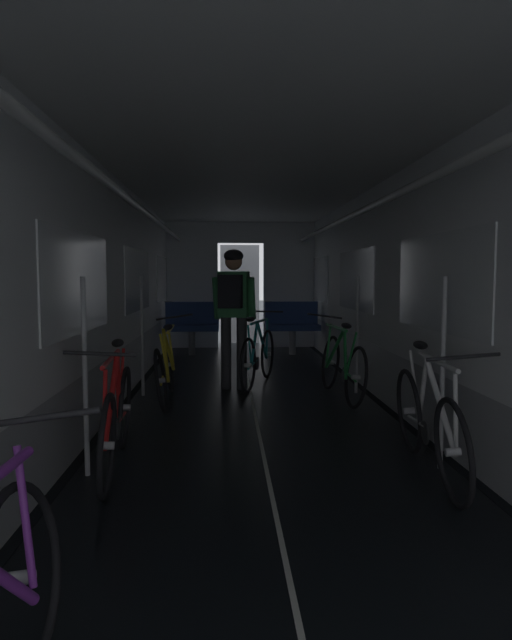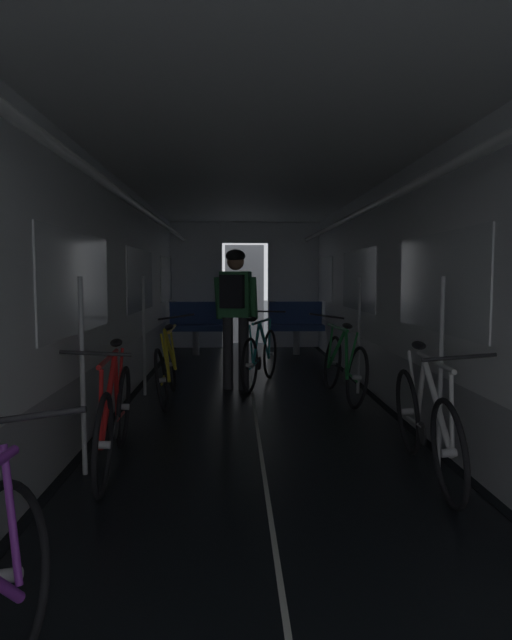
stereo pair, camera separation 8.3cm
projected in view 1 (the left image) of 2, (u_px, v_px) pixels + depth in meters
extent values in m
cube|color=black|center=(104.00, 430.00, 5.00)|extent=(0.08, 11.50, 0.01)
cube|color=black|center=(407.00, 425.00, 5.15)|extent=(0.08, 11.50, 0.01)
cube|color=beige|center=(258.00, 427.00, 5.08)|extent=(0.03, 11.27, 0.00)
cube|color=#9EA0A5|center=(92.00, 398.00, 4.97)|extent=(0.12, 11.50, 0.60)
cube|color=white|center=(89.00, 262.00, 4.87)|extent=(0.12, 11.50, 1.85)
cube|color=white|center=(79.00, 283.00, 4.32)|extent=(0.02, 1.90, 0.80)
cube|color=white|center=(138.00, 280.00, 7.18)|extent=(0.02, 1.90, 0.80)
cube|color=white|center=(163.00, 279.00, 10.04)|extent=(0.02, 1.90, 0.80)
cube|color=yellow|center=(97.00, 282.00, 4.90)|extent=(0.01, 0.20, 0.28)
cylinder|color=white|center=(126.00, 197.00, 4.85)|extent=(0.07, 11.04, 0.07)
cylinder|color=#B7BABF|center=(85.00, 377.00, 3.81)|extent=(0.04, 0.04, 1.40)
cylinder|color=#B7BABF|center=(142.00, 336.00, 6.40)|extent=(0.04, 0.04, 1.40)
cube|color=#9EA0A5|center=(418.00, 394.00, 5.13)|extent=(0.12, 11.50, 0.60)
cube|color=white|center=(421.00, 263.00, 5.04)|extent=(0.12, 11.50, 1.85)
cube|color=white|center=(438.00, 283.00, 4.48)|extent=(0.02, 1.90, 0.80)
cube|color=white|center=(355.00, 280.00, 7.34)|extent=(0.02, 1.90, 0.80)
cube|color=white|center=(319.00, 279.00, 10.20)|extent=(0.02, 1.90, 0.80)
cube|color=yellow|center=(412.00, 282.00, 5.11)|extent=(0.01, 0.20, 0.28)
cylinder|color=white|center=(386.00, 199.00, 4.97)|extent=(0.07, 11.04, 0.07)
cylinder|color=#B7BABF|center=(443.00, 374.00, 3.95)|extent=(0.04, 0.04, 1.40)
cylinder|color=#B7BABF|center=(357.00, 335.00, 6.53)|extent=(0.04, 0.04, 1.40)
cube|color=white|center=(192.00, 285.00, 10.71)|extent=(1.00, 0.12, 2.45)
cube|color=white|center=(289.00, 285.00, 10.81)|extent=(1.00, 0.12, 2.45)
cube|color=white|center=(241.00, 233.00, 10.68)|extent=(0.90, 0.12, 0.40)
cube|color=#4C4F54|center=(240.00, 294.00, 11.47)|extent=(0.81, 0.04, 2.05)
cube|color=white|center=(258.00, 152.00, 4.88)|extent=(3.14, 11.62, 0.12)
cylinder|color=gray|center=(192.00, 343.00, 9.74)|extent=(0.12, 0.12, 0.44)
cube|color=#2D4784|center=(192.00, 328.00, 9.72)|extent=(0.96, 0.44, 0.10)
cube|color=#2D4784|center=(192.00, 313.00, 9.89)|extent=(0.96, 0.08, 0.40)
torus|color=gray|center=(168.00, 302.00, 9.88)|extent=(0.14, 0.14, 0.02)
cylinder|color=gray|center=(292.00, 342.00, 9.84)|extent=(0.12, 0.12, 0.44)
cube|color=#2D4784|center=(293.00, 327.00, 9.81)|extent=(0.96, 0.44, 0.10)
cube|color=#2D4784|center=(291.00, 313.00, 9.98)|extent=(0.96, 0.08, 0.40)
torus|color=gray|center=(268.00, 302.00, 9.97)|extent=(0.14, 0.14, 0.02)
torus|color=black|center=(356.00, 377.00, 5.80)|extent=(0.18, 0.68, 0.67)
cylinder|color=#B2B2B7|center=(356.00, 377.00, 5.80)|extent=(0.10, 0.06, 0.06)
torus|color=black|center=(330.00, 362.00, 6.81)|extent=(0.18, 0.68, 0.67)
cylinder|color=#B2B2B7|center=(330.00, 362.00, 6.81)|extent=(0.10, 0.06, 0.06)
cylinder|color=#1E8438|center=(335.00, 348.00, 6.48)|extent=(0.15, 0.53, 0.56)
cylinder|color=#1E8438|center=(345.00, 353.00, 6.07)|extent=(0.09, 0.35, 0.55)
cylinder|color=#1E8438|center=(336.00, 328.00, 6.30)|extent=(0.10, 0.82, 0.04)
cylinder|color=#1E8438|center=(351.00, 354.00, 5.85)|extent=(0.10, 0.16, 0.49)
cylinder|color=#1E8438|center=(350.00, 376.00, 6.03)|extent=(0.06, 0.45, 0.07)
cylinder|color=#1E8438|center=(329.00, 344.00, 6.76)|extent=(0.09, 0.09, 0.49)
cylinder|color=black|center=(344.00, 374.00, 6.25)|extent=(0.05, 0.17, 0.17)
ellipsoid|color=black|center=(346.00, 326.00, 5.87)|extent=(0.12, 0.25, 0.07)
cylinder|color=black|center=(325.00, 316.00, 6.75)|extent=(0.44, 0.06, 0.08)
torus|color=black|center=(409.00, 411.00, 4.35)|extent=(0.14, 0.67, 0.67)
cylinder|color=#B2B2B7|center=(409.00, 411.00, 4.35)|extent=(0.10, 0.06, 0.06)
torus|color=black|center=(453.00, 452.00, 3.33)|extent=(0.14, 0.67, 0.67)
cylinder|color=#B2B2B7|center=(453.00, 452.00, 3.33)|extent=(0.10, 0.06, 0.06)
cylinder|color=silver|center=(440.00, 405.00, 3.63)|extent=(0.05, 0.54, 0.56)
cylinder|color=silver|center=(422.00, 392.00, 4.04)|extent=(0.10, 0.34, 0.55)
cylinder|color=silver|center=(437.00, 361.00, 3.76)|extent=(0.09, 0.82, 0.04)
cylinder|color=silver|center=(414.00, 383.00, 4.26)|extent=(0.06, 0.17, 0.49)
cylinder|color=silver|center=(416.00, 421.00, 4.13)|extent=(0.06, 0.45, 0.07)
cylinder|color=silver|center=(456.00, 412.00, 3.34)|extent=(0.07, 0.09, 0.49)
cylinder|color=black|center=(425.00, 433.00, 3.90)|extent=(0.04, 0.17, 0.17)
ellipsoid|color=black|center=(420.00, 345.00, 4.18)|extent=(0.11, 0.25, 0.07)
cylinder|color=black|center=(463.00, 357.00, 3.29)|extent=(0.44, 0.05, 0.06)
torus|color=black|center=(161.00, 381.00, 5.62)|extent=(0.15, 0.67, 0.67)
cylinder|color=#B2B2B7|center=(161.00, 381.00, 5.62)|extent=(0.10, 0.05, 0.06)
torus|color=black|center=(168.00, 365.00, 6.64)|extent=(0.15, 0.67, 0.67)
cylinder|color=#B2B2B7|center=(168.00, 365.00, 6.64)|extent=(0.10, 0.05, 0.06)
cylinder|color=yellow|center=(169.00, 350.00, 6.31)|extent=(0.10, 0.54, 0.56)
cylinder|color=yellow|center=(166.00, 355.00, 5.90)|extent=(0.12, 0.34, 0.55)
cylinder|color=yellow|center=(171.00, 329.00, 6.14)|extent=(0.06, 0.82, 0.04)
cylinder|color=yellow|center=(164.00, 356.00, 5.68)|extent=(0.09, 0.17, 0.49)
cylinder|color=yellow|center=(162.00, 379.00, 5.85)|extent=(0.05, 0.45, 0.07)
cylinder|color=yellow|center=(171.00, 345.00, 6.59)|extent=(0.10, 0.09, 0.49)
cylinder|color=black|center=(164.00, 377.00, 6.07)|extent=(0.04, 0.17, 0.17)
ellipsoid|color=black|center=(168.00, 327.00, 5.71)|extent=(0.10, 0.24, 0.07)
cylinder|color=black|center=(174.00, 317.00, 6.59)|extent=(0.44, 0.04, 0.08)
torus|color=black|center=(125.00, 407.00, 4.46)|extent=(0.12, 0.67, 0.67)
cylinder|color=#B2B2B7|center=(125.00, 407.00, 4.46)|extent=(0.10, 0.06, 0.06)
torus|color=black|center=(107.00, 446.00, 3.46)|extent=(0.12, 0.67, 0.67)
cylinder|color=#B2B2B7|center=(107.00, 446.00, 3.46)|extent=(0.10, 0.06, 0.06)
cylinder|color=red|center=(111.00, 400.00, 3.75)|extent=(0.05, 0.54, 0.56)
cylinder|color=red|center=(118.00, 388.00, 4.15)|extent=(0.09, 0.34, 0.55)
cylinder|color=red|center=(111.00, 359.00, 3.88)|extent=(0.10, 0.82, 0.04)
cylinder|color=red|center=(121.00, 380.00, 4.37)|extent=(0.04, 0.17, 0.49)
cylinder|color=red|center=(122.00, 417.00, 4.24)|extent=(0.06, 0.45, 0.07)
cylinder|color=red|center=(105.00, 407.00, 3.47)|extent=(0.06, 0.09, 0.49)
cylinder|color=black|center=(119.00, 428.00, 4.02)|extent=(0.03, 0.17, 0.17)
ellipsoid|color=black|center=(118.00, 343.00, 4.30)|extent=(0.11, 0.25, 0.07)
cylinder|color=black|center=(100.00, 354.00, 3.42)|extent=(0.44, 0.06, 0.05)
torus|color=black|center=(22.00, 578.00, 1.95)|extent=(0.16, 0.68, 0.67)
cylinder|color=#B2B2B7|center=(22.00, 578.00, 1.95)|extent=(0.10, 0.05, 0.06)
cylinder|color=purple|center=(25.00, 516.00, 1.90)|extent=(0.09, 0.09, 0.49)
cylinder|color=black|center=(38.00, 418.00, 1.89)|extent=(0.44, 0.04, 0.08)
cylinder|color=#2D2D33|center=(226.00, 353.00, 6.80)|extent=(0.13, 0.13, 0.90)
cylinder|color=#2D2D33|center=(242.00, 353.00, 6.76)|extent=(0.13, 0.13, 0.90)
cube|color=#337F47|center=(234.00, 294.00, 6.72)|extent=(0.40, 0.30, 0.56)
cylinder|color=#337F47|center=(217.00, 298.00, 6.79)|extent=(0.13, 0.21, 0.53)
cylinder|color=#337F47|center=(252.00, 298.00, 6.71)|extent=(0.13, 0.21, 0.53)
sphere|color=#9E7051|center=(234.00, 262.00, 6.69)|extent=(0.21, 0.21, 0.21)
ellipsoid|color=black|center=(234.00, 256.00, 6.69)|extent=(0.30, 0.33, 0.16)
cube|color=black|center=(231.00, 291.00, 6.56)|extent=(0.31, 0.22, 0.40)
torus|color=black|center=(248.00, 365.00, 6.57)|extent=(0.24, 0.65, 0.67)
cylinder|color=#B2B2B7|center=(248.00, 365.00, 6.57)|extent=(0.10, 0.07, 0.05)
torus|color=black|center=(267.00, 354.00, 7.55)|extent=(0.24, 0.65, 0.67)
cylinder|color=#B2B2B7|center=(267.00, 354.00, 7.55)|extent=(0.10, 0.07, 0.05)
cylinder|color=teal|center=(262.00, 340.00, 7.23)|extent=(0.20, 0.53, 0.56)
cylinder|color=teal|center=(254.00, 344.00, 6.83)|extent=(0.14, 0.34, 0.55)
cylinder|color=teal|center=(259.00, 321.00, 7.06)|extent=(0.28, 0.79, 0.03)
cylinder|color=teal|center=(250.00, 345.00, 6.61)|extent=(0.07, 0.16, 0.49)
cylinder|color=teal|center=(253.00, 364.00, 6.79)|extent=(0.16, 0.44, 0.07)
cylinder|color=teal|center=(267.00, 336.00, 7.50)|extent=(0.05, 0.09, 0.49)
cylinder|color=black|center=(257.00, 363.00, 7.00)|extent=(0.06, 0.17, 0.17)
ellipsoid|color=black|center=(251.00, 319.00, 6.64)|extent=(0.16, 0.26, 0.06)
cylinder|color=black|center=(267.00, 311.00, 7.49)|extent=(0.43, 0.16, 0.02)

